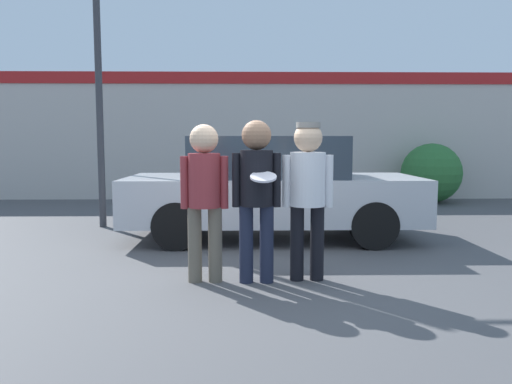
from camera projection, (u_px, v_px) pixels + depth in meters
The scene contains 8 objects.
ground_plane at pixel (244, 281), 5.45m from camera, with size 56.00×56.00×0.00m, color #4C4C4F.
storefront_building at pixel (245, 135), 13.10m from camera, with size 24.00×0.22×3.31m.
person_left at pixel (204, 189), 5.32m from camera, with size 0.51×0.34×1.70m.
person_middle_with_frisbee at pixel (257, 186), 5.29m from camera, with size 0.52×0.56×1.74m.
person_right at pixel (308, 185), 5.39m from camera, with size 0.55×0.38×1.72m.
parked_car_near at pixel (271, 188), 7.79m from camera, with size 4.49×1.89×1.60m.
street_lamp at pixel (114, 27), 8.58m from camera, with size 1.58×0.35×5.59m.
shrub at pixel (431, 173), 12.37m from camera, with size 1.48×1.48×1.48m.
Camera 1 is at (0.02, -5.32, 1.52)m, focal length 35.00 mm.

